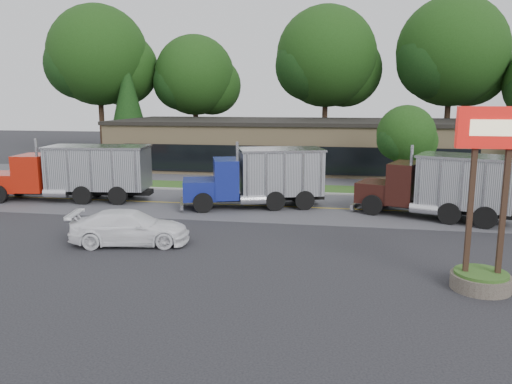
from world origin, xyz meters
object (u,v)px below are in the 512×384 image
bilo_sign (485,230)px  dump_truck_blue (262,176)px  dump_truck_red (76,171)px  rally_car (130,227)px  dump_truck_maroon (443,185)px

bilo_sign → dump_truck_blue: 14.55m
dump_truck_red → rally_car: (7.07, -8.27, -1.08)m
bilo_sign → dump_truck_maroon: (0.60, 10.08, -0.22)m
bilo_sign → dump_truck_red: (-20.58, 11.21, -0.21)m
dump_truck_red → rally_car: 10.93m
dump_truck_maroon → dump_truck_blue: bearing=13.9°
dump_truck_blue → dump_truck_maroon: 9.80m
dump_truck_red → dump_truck_blue: size_ratio=1.26×
dump_truck_blue → bilo_sign: bearing=112.0°
bilo_sign → dump_truck_maroon: size_ratio=0.73×
bilo_sign → dump_truck_maroon: bearing=86.6°
dump_truck_blue → rally_car: (-4.37, -8.38, -1.07)m
dump_truck_red → bilo_sign: bearing=144.9°
rally_car → dump_truck_red: bearing=29.3°
dump_truck_red → dump_truck_blue: same height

